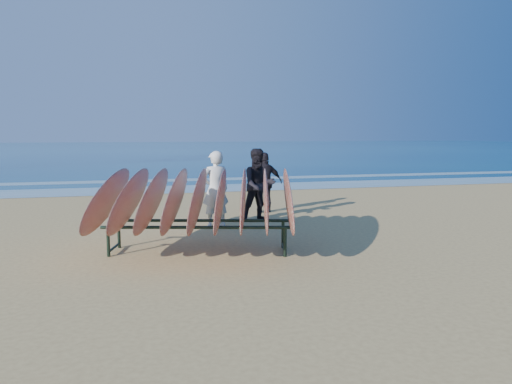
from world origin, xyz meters
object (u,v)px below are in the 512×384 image
surfboard_rack (198,198)px  person_dark_b (265,182)px  person_white (215,189)px  person_dark_a (259,185)px

surfboard_rack → person_dark_b: size_ratio=2.47×
person_white → surfboard_rack: bearing=64.5°
surfboard_rack → person_white: 2.34m
person_white → person_dark_b: (1.61, 1.69, -0.06)m
person_white → person_dark_b: 2.33m
surfboard_rack → person_white: size_ratio=2.30×
person_white → person_dark_b: size_ratio=1.07×
person_white → person_dark_a: size_ratio=0.99×
person_dark_b → person_dark_a: bearing=66.6°
person_dark_a → person_dark_b: size_ratio=1.09×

